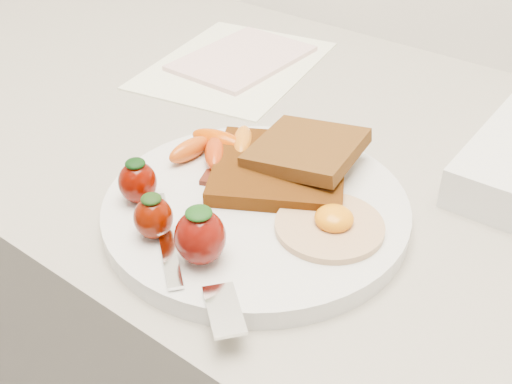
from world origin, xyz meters
The scene contains 10 objects.
plate centered at (0.01, 1.56, 0.91)m, with size 0.27×0.27×0.02m, color silver.
toast_lower centered at (0.00, 1.60, 0.93)m, with size 0.12×0.12×0.01m, color black.
toast_upper centered at (0.01, 1.63, 0.94)m, with size 0.09×0.09×0.01m, color #301D07.
fried_egg centered at (0.08, 1.56, 0.92)m, with size 0.11×0.11×0.02m.
bacon_strips centered at (0.00, 1.58, 0.92)m, with size 0.10×0.08×0.01m.
baby_carrots centered at (-0.07, 1.60, 0.93)m, with size 0.08×0.10×0.02m.
strawberries centered at (-0.02, 1.48, 0.94)m, with size 0.13×0.06×0.05m.
fork centered at (0.03, 1.46, 0.92)m, with size 0.17×0.10×0.00m.
paper_sheet centered at (-0.22, 1.80, 0.90)m, with size 0.19×0.25×0.00m, color white.
notepad centered at (-0.22, 1.82, 0.91)m, with size 0.12×0.18×0.01m, color beige.
Camera 1 is at (0.29, 1.20, 1.25)m, focal length 45.00 mm.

